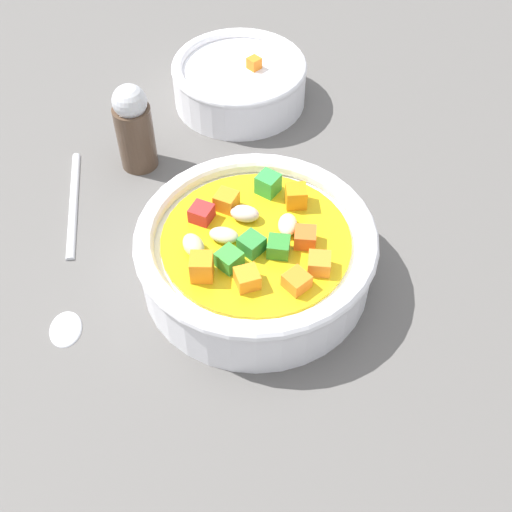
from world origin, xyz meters
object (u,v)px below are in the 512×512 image
(spoon, at_px, (69,255))
(side_bowl_small, at_px, (240,81))
(pepper_shaker, at_px, (134,127))
(soup_bowl_main, at_px, (256,252))

(spoon, distance_m, side_bowl_small, 0.27)
(pepper_shaker, bearing_deg, soup_bowl_main, 16.00)
(spoon, relative_size, pepper_shaker, 2.50)
(spoon, bearing_deg, soup_bowl_main, 75.11)
(side_bowl_small, distance_m, pepper_shaker, 0.14)
(side_bowl_small, xyz_separation_m, pepper_shaker, (0.06, -0.13, 0.02))
(spoon, distance_m, pepper_shaker, 0.14)
(soup_bowl_main, relative_size, side_bowl_small, 1.37)
(side_bowl_small, bearing_deg, spoon, -55.07)
(side_bowl_small, height_order, pepper_shaker, pepper_shaker)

